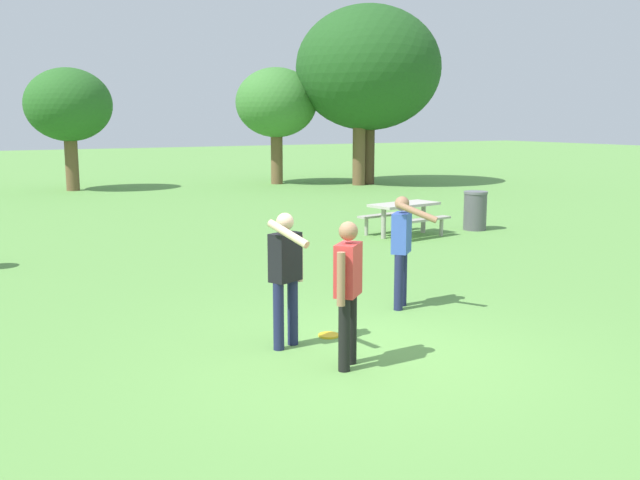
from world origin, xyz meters
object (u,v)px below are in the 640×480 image
at_px(picnic_table_near, 404,212).
at_px(tree_far_right, 276,103).
at_px(person_thrower, 402,243).
at_px(tree_back_left, 368,68).
at_px(frisbee, 329,335).
at_px(person_catcher, 348,285).
at_px(person_bystander, 286,269).
at_px(tree_slender_mid, 360,66).
at_px(trash_can_beside_table, 475,211).
at_px(tree_broad_center, 68,106).

relative_size(picnic_table_near, tree_far_right, 0.40).
bearing_deg(person_thrower, picnic_table_near, 53.54).
bearing_deg(tree_back_left, frisbee, -124.55).
height_order(frisbee, tree_far_right, tree_far_right).
height_order(person_catcher, tree_far_right, tree_far_right).
bearing_deg(person_bystander, person_catcher, -74.49).
bearing_deg(person_thrower, person_catcher, -138.69).
relative_size(tree_far_right, tree_slender_mid, 0.73).
distance_m(person_bystander, tree_slender_mid, 21.82).
distance_m(tree_far_right, tree_back_left, 4.05).
bearing_deg(tree_slender_mid, person_bystander, -124.92).
relative_size(person_thrower, person_catcher, 1.00).
relative_size(trash_can_beside_table, tree_far_right, 0.20).
height_order(person_catcher, tree_slender_mid, tree_slender_mid).
bearing_deg(person_thrower, tree_slender_mid, 59.22).
bearing_deg(tree_slender_mid, person_thrower, -120.78).
bearing_deg(picnic_table_near, trash_can_beside_table, -4.03).
xyz_separation_m(picnic_table_near, tree_back_left, (6.64, 11.70, 4.19)).
bearing_deg(trash_can_beside_table, tree_back_left, 68.86).
bearing_deg(trash_can_beside_table, person_thrower, -139.21).
distance_m(picnic_table_near, tree_slender_mid, 13.69).
xyz_separation_m(person_bystander, tree_broad_center, (1.53, 21.06, 2.24)).
bearing_deg(tree_back_left, tree_broad_center, 163.97).
bearing_deg(tree_broad_center, person_bystander, -94.16).
relative_size(person_catcher, picnic_table_near, 0.86).
distance_m(person_bystander, tree_far_right, 22.10).
xyz_separation_m(person_bystander, tree_slender_mid, (12.30, 17.62, 3.83)).
bearing_deg(person_catcher, frisbee, 70.16).
relative_size(person_catcher, trash_can_beside_table, 1.71).
bearing_deg(picnic_table_near, tree_broad_center, 107.35).
height_order(person_catcher, frisbee, person_catcher).
distance_m(tree_broad_center, tree_back_left, 11.87).
height_order(person_thrower, tree_back_left, tree_back_left).
height_order(trash_can_beside_table, tree_slender_mid, tree_slender_mid).
relative_size(person_catcher, tree_slender_mid, 0.25).
bearing_deg(person_bystander, picnic_table_near, 44.57).
xyz_separation_m(frisbee, tree_back_left, (12.18, 17.69, 4.74)).
bearing_deg(tree_far_right, picnic_table_near, -103.91).
distance_m(person_catcher, tree_broad_center, 22.18).
height_order(person_bystander, tree_slender_mid, tree_slender_mid).
bearing_deg(tree_back_left, person_catcher, -123.81).
distance_m(picnic_table_near, tree_far_right, 14.34).
relative_size(person_thrower, picnic_table_near, 0.86).
xyz_separation_m(person_bystander, tree_far_right, (9.58, 19.77, 2.38)).
height_order(trash_can_beside_table, tree_broad_center, tree_broad_center).
relative_size(person_thrower, tree_back_left, 0.22).
height_order(person_thrower, tree_far_right, tree_far_right).
height_order(frisbee, tree_back_left, tree_back_left).
xyz_separation_m(frisbee, tree_far_right, (8.92, 19.64, 3.33)).
relative_size(trash_can_beside_table, tree_back_left, 0.13).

